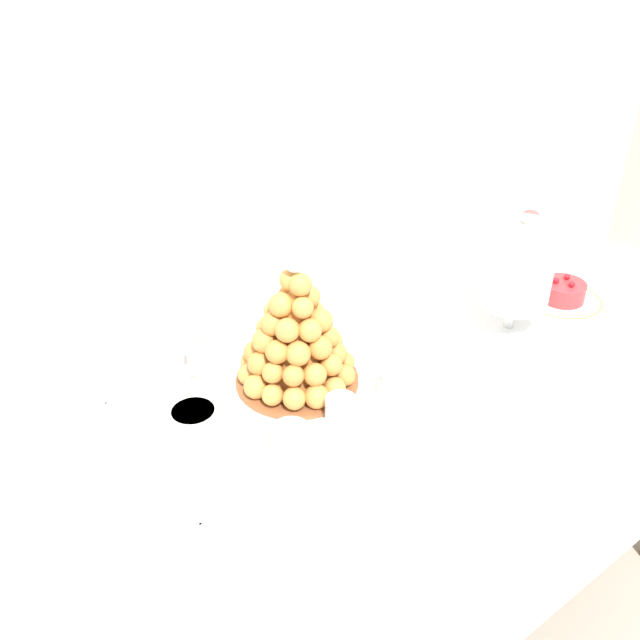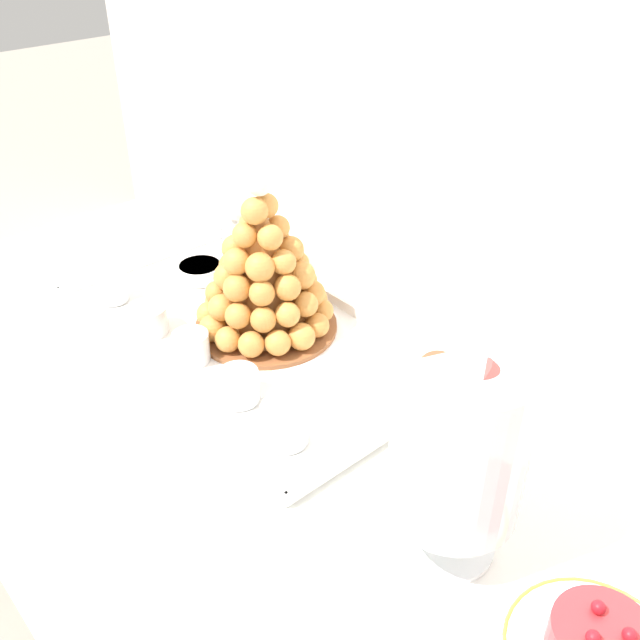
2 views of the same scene
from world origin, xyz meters
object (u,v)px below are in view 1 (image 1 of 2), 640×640
Objects in this scene: macaron_goblet at (519,262)px; dessert_cup_mid_left at (291,440)px; serving_tray at (307,393)px; croquembouche at (296,336)px; creme_brulee_ramekin at (193,416)px; dessert_cup_centre at (341,410)px; dessert_cup_mid_right at (394,384)px; dessert_cup_left at (223,471)px; dessert_cup_right at (438,363)px; fruit_tart_plate at (562,295)px; wine_glass at (182,335)px.

dessert_cup_mid_left is at bearing -176.32° from macaron_goblet.
croquembouche reaches higher than serving_tray.
macaron_goblet is (0.68, -0.12, 0.13)m from creme_brulee_ramekin.
croquembouche is at bearing 88.01° from dessert_cup_centre.
dessert_cup_mid_right is at bearing -175.33° from macaron_goblet.
dessert_cup_mid_left is at bearing -1.35° from dessert_cup_left.
creme_brulee_ramekin reaches higher than serving_tray.
dessert_cup_centre reaches higher than dessert_cup_mid_left.
dessert_cup_centre is 0.25m from creme_brulee_ramekin.
dessert_cup_right is at bearing -19.44° from creme_brulee_ramekin.
croquembouche is (0.00, 0.04, 0.10)m from serving_tray.
dessert_cup_mid_left is (-0.11, -0.11, 0.02)m from serving_tray.
dessert_cup_mid_right is (0.23, 0.01, 0.00)m from dessert_cup_mid_left.
serving_tray is at bearing 174.11° from fruit_tart_plate.
wine_glass reaches higher than dessert_cup_mid_left.
serving_tray is at bearing -13.61° from creme_brulee_ramekin.
dessert_cup_left is at bearing -179.05° from dessert_cup_mid_right.
dessert_cup_right reaches higher than dessert_cup_mid_left.
dessert_cup_mid_right is at bearing 0.95° from dessert_cup_left.
dessert_cup_mid_left is 0.23× the size of macaron_goblet.
dessert_cup_mid_left is 0.18m from creme_brulee_ramekin.
dessert_cup_mid_right is at bearing -38.44° from wine_glass.
fruit_tart_plate is at bearing 4.72° from dessert_cup_right.
dessert_cup_left is 0.29× the size of wine_glass.
serving_tray is 2.37× the size of croquembouche.
dessert_cup_mid_right is at bearing -24.59° from creme_brulee_ramekin.
croquembouche is at bearing -28.44° from wine_glass.
serving_tray is 11.26× the size of dessert_cup_mid_right.
dessert_cup_right is 0.27m from macaron_goblet.
macaron_goblet reaches higher than serving_tray.
croquembouche is at bearing 30.86° from dessert_cup_left.
macaron_goblet is at bearing 3.35° from dessert_cup_centre.
fruit_tart_plate is at bearing 0.99° from macaron_goblet.
wine_glass is at bearing 103.93° from dessert_cup_mid_left.
dessert_cup_centre is 0.21× the size of macaron_goblet.
dessert_cup_left is (-0.24, -0.11, 0.03)m from serving_tray.
croquembouche is at bearing 147.84° from dessert_cup_right.
creme_brulee_ramekin is 0.87m from fruit_tart_plate.
creme_brulee_ramekin is at bearing 160.56° from dessert_cup_right.
dessert_cup_left is (-0.24, -0.14, -0.08)m from croquembouche.
dessert_cup_right is at bearing -1.93° from dessert_cup_mid_right.
dessert_cup_mid_right is at bearing 178.07° from dessert_cup_right.
fruit_tart_plate reaches higher than dessert_cup_mid_left.
macaron_goblet is at bearing -8.56° from serving_tray.
wine_glass is (-0.06, 0.24, 0.10)m from dessert_cup_mid_left.
dessert_cup_mid_right is 0.21× the size of macaron_goblet.
fruit_tart_plate is at bearing 2.42° from dessert_cup_left.
fruit_tart_plate is (0.65, -0.11, -0.09)m from croquembouche.
dessert_cup_right is at bearing 0.90° from dessert_cup_mid_left.
dessert_cup_right is 0.47m from wine_glass.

